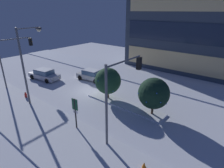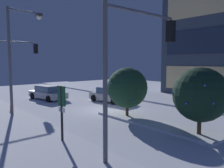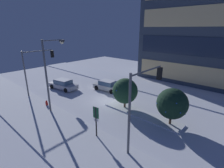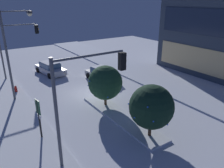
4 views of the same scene
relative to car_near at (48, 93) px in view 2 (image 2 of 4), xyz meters
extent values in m
plane|color=silver|center=(8.19, 1.32, -0.71)|extent=(52.00, 52.00, 0.00)
cube|color=silver|center=(8.19, 9.47, -0.64)|extent=(52.00, 5.20, 0.14)
cube|color=silver|center=(13.52, 0.89, -0.64)|extent=(9.00, 1.80, 0.14)
cube|color=#B7B7C1|center=(0.00, 0.00, -0.18)|extent=(4.91, 2.57, 0.66)
cube|color=slate|center=(0.00, 0.00, 0.43)|extent=(2.75, 2.06, 0.60)
cube|color=white|center=(0.00, 0.00, 0.76)|extent=(2.55, 1.92, 0.04)
sphere|color=#F9E5B2|center=(2.24, 0.99, -0.22)|extent=(0.16, 0.16, 0.16)
sphere|color=#F9E5B2|center=(2.43, -0.29, -0.22)|extent=(0.16, 0.16, 0.16)
cylinder|color=black|center=(1.39, 1.16, -0.38)|extent=(0.69, 0.32, 0.66)
cylinder|color=black|center=(1.67, -0.71, -0.38)|extent=(0.69, 0.32, 0.66)
cylinder|color=black|center=(-1.67, 0.71, -0.38)|extent=(0.69, 0.32, 0.66)
cylinder|color=black|center=(-1.39, -1.17, -0.38)|extent=(0.69, 0.32, 0.66)
cube|color=silver|center=(5.48, 4.12, -0.18)|extent=(4.45, 2.29, 0.66)
cube|color=slate|center=(5.48, 4.12, 0.43)|extent=(2.48, 1.89, 0.60)
cube|color=white|center=(5.48, 4.12, 0.76)|extent=(2.30, 1.76, 0.04)
sphere|color=#F9E5B2|center=(3.41, 3.26, -0.22)|extent=(0.16, 0.16, 0.16)
sphere|color=#F9E5B2|center=(3.27, 4.49, -0.22)|extent=(0.16, 0.16, 0.16)
cylinder|color=black|center=(4.19, 3.06, -0.38)|extent=(0.68, 0.29, 0.66)
cylinder|color=black|center=(3.98, 4.86, -0.38)|extent=(0.68, 0.29, 0.66)
cylinder|color=black|center=(6.99, 3.38, -0.38)|extent=(0.68, 0.29, 0.66)
cylinder|color=black|center=(6.78, 5.18, -0.38)|extent=(0.68, 0.29, 0.66)
cylinder|color=#565960|center=(16.21, -5.03, 2.41)|extent=(0.18, 0.18, 6.24)
cylinder|color=#565960|center=(16.21, -3.02, 5.33)|extent=(0.12, 4.02, 0.12)
cube|color=black|center=(16.21, -1.01, 4.73)|extent=(0.32, 0.36, 1.00)
sphere|color=black|center=(16.21, -0.82, 5.05)|extent=(0.20, 0.20, 0.20)
sphere|color=orange|center=(16.21, -0.82, 4.73)|extent=(0.20, 0.20, 0.20)
sphere|color=black|center=(16.21, -0.82, 4.41)|extent=(0.20, 0.20, 0.20)
cylinder|color=#565960|center=(-0.74, -2.96, 5.30)|extent=(0.12, 4.14, 0.12)
cube|color=black|center=(-0.74, -0.89, 4.70)|extent=(0.32, 0.36, 1.00)
sphere|color=black|center=(-0.74, -0.70, 5.02)|extent=(0.20, 0.20, 0.20)
sphere|color=orange|center=(-0.74, -0.70, 4.70)|extent=(0.20, 0.20, 0.20)
sphere|color=black|center=(-0.74, -0.70, 4.38)|extent=(0.20, 0.20, 0.20)
cylinder|color=#565960|center=(5.65, -5.35, 3.24)|extent=(0.20, 0.20, 7.90)
cylinder|color=#565960|center=(5.53, -4.17, 7.04)|extent=(0.33, 2.36, 0.10)
cube|color=#333338|center=(5.42, -2.99, 6.94)|extent=(0.56, 0.36, 0.20)
sphere|color=#F9E5B2|center=(5.42, -2.99, 6.81)|extent=(0.44, 0.44, 0.44)
cylinder|color=red|center=(3.93, -4.87, -0.43)|extent=(0.26, 0.26, 0.57)
sphere|color=red|center=(3.93, -4.87, -0.07)|extent=(0.22, 0.22, 0.22)
cylinder|color=red|center=(3.75, -4.87, -0.40)|extent=(0.12, 0.10, 0.10)
cylinder|color=red|center=(4.11, -4.87, -0.40)|extent=(0.12, 0.10, 0.10)
cylinder|color=black|center=(12.92, -5.12, 0.71)|extent=(0.12, 0.12, 2.84)
cube|color=#144C2D|center=(12.92, -5.12, 1.64)|extent=(0.55, 0.14, 0.98)
cube|color=white|center=(12.92, -5.12, 0.97)|extent=(0.44, 0.11, 0.24)
cylinder|color=#473323|center=(11.25, 0.96, -0.25)|extent=(0.22, 0.22, 0.93)
sphere|color=#1E4228|center=(11.25, 0.96, 1.45)|extent=(2.89, 2.89, 2.89)
sphere|color=blue|center=(12.39, 0.47, 0.68)|extent=(0.10, 0.10, 0.10)
sphere|color=blue|center=(10.32, 1.39, 0.40)|extent=(0.10, 0.10, 0.10)
sphere|color=blue|center=(10.62, 1.96, 2.31)|extent=(0.10, 0.10, 0.10)
sphere|color=blue|center=(10.45, -0.24, 1.20)|extent=(0.10, 0.10, 0.10)
sphere|color=blue|center=(11.12, -0.44, 1.84)|extent=(0.10, 0.10, 0.10)
sphere|color=blue|center=(11.61, 1.81, 0.32)|extent=(0.10, 0.10, 0.10)
cylinder|color=#473323|center=(16.78, 0.96, -0.19)|extent=(0.22, 0.22, 1.04)
sphere|color=black|center=(16.78, 0.96, 1.56)|extent=(2.91, 2.91, 2.91)
sphere|color=blue|center=(15.56, 1.57, 2.11)|extent=(0.10, 0.10, 0.10)
sphere|color=blue|center=(17.91, 0.06, 1.35)|extent=(0.10, 0.10, 0.10)
sphere|color=blue|center=(17.55, -0.12, 2.18)|extent=(0.10, 0.10, 0.10)
sphere|color=blue|center=(15.76, -0.10, 1.64)|extent=(0.10, 0.10, 0.10)
sphere|color=blue|center=(15.48, 0.50, 1.06)|extent=(0.10, 0.10, 0.10)
sphere|color=blue|center=(16.84, -0.48, 1.26)|extent=(0.10, 0.10, 0.10)
sphere|color=blue|center=(16.54, 2.25, 0.89)|extent=(0.10, 0.10, 0.10)
camera|label=1|loc=(23.50, -13.40, 8.70)|focal=29.63mm
camera|label=2|loc=(22.66, -10.18, 3.25)|focal=35.84mm
camera|label=3|loc=(22.31, -13.61, 8.22)|focal=27.41mm
camera|label=4|loc=(25.71, -8.08, 7.99)|focal=35.05mm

